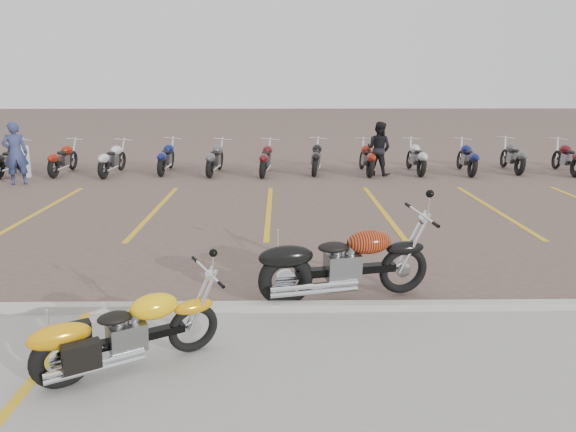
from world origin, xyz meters
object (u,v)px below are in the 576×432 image
yellow_cruiser (124,334)px  bollard (26,162)px  person_a (15,153)px  person_b (379,149)px  flame_cruiser (341,266)px

yellow_cruiser → bollard: (-6.35, 12.20, 0.09)m
person_a → person_b: person_a is taller
flame_cruiser → person_b: bearing=65.2°
yellow_cruiser → flame_cruiser: flame_cruiser is taller
flame_cruiser → person_a: size_ratio=1.33×
person_b → bollard: bearing=37.1°
person_a → flame_cruiser: bearing=112.6°
yellow_cruiser → person_a: (-6.07, 10.95, 0.51)m
yellow_cruiser → person_b: (4.84, 12.47, 0.44)m
person_a → yellow_cruiser: bearing=98.0°
person_b → yellow_cruiser: bearing=104.6°
flame_cruiser → bollard: size_ratio=2.46×
person_b → bollard: 11.20m
yellow_cruiser → person_b: size_ratio=1.05×
person_a → person_b: bearing=166.9°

